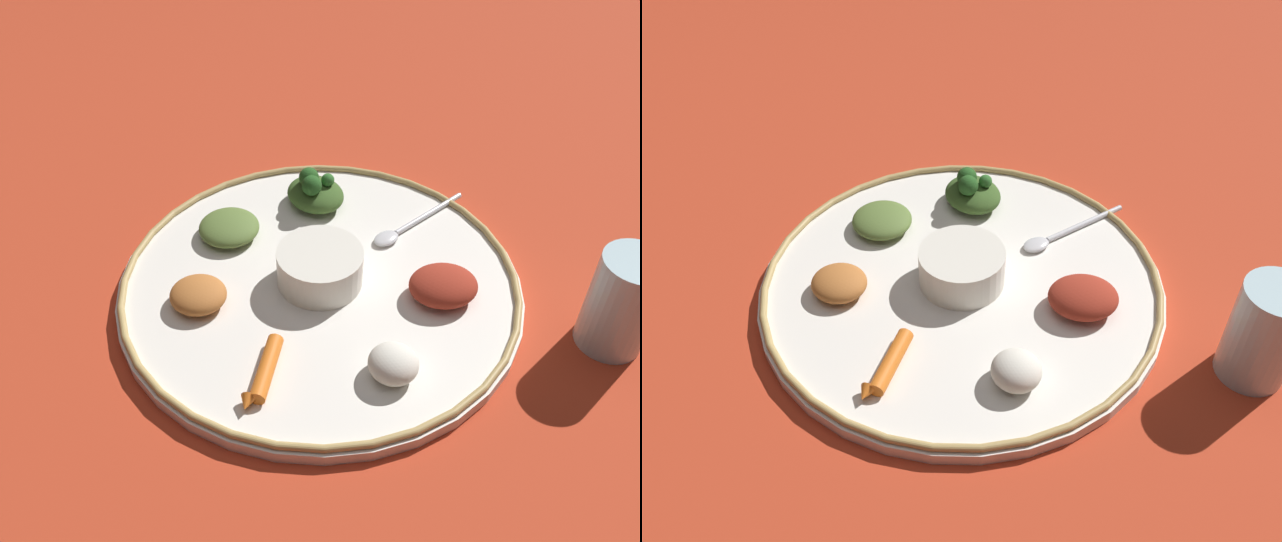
{
  "view_description": "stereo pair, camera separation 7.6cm",
  "coord_description": "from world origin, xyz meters",
  "views": [
    {
      "loc": [
        0.52,
        0.2,
        0.54
      ],
      "look_at": [
        0.0,
        0.0,
        0.03
      ],
      "focal_mm": 38.02,
      "sensor_mm": 36.0,
      "label": 1
    },
    {
      "loc": [
        0.48,
        0.27,
        0.54
      ],
      "look_at": [
        0.0,
        0.0,
        0.03
      ],
      "focal_mm": 38.02,
      "sensor_mm": 36.0,
      "label": 2
    }
  ],
  "objects": [
    {
      "name": "platter_rim",
      "position": [
        0.0,
        0.0,
        0.02
      ],
      "size": [
        0.45,
        0.45,
        0.01
      ],
      "primitive_type": "torus",
      "color": "tan",
      "rests_on": "platter"
    },
    {
      "name": "platter",
      "position": [
        0.0,
        0.0,
        0.01
      ],
      "size": [
        0.45,
        0.45,
        0.01
      ],
      "primitive_type": "cylinder",
      "color": "white",
      "rests_on": "ground_plane"
    },
    {
      "name": "ground_plane",
      "position": [
        0.0,
        0.0,
        0.0
      ],
      "size": [
        2.4,
        2.4,
        0.0
      ],
      "primitive_type": "plane",
      "color": "#B7381E"
    },
    {
      "name": "mound_rice_white",
      "position": [
        0.1,
        0.12,
        0.03
      ],
      "size": [
        0.07,
        0.07,
        0.03
      ],
      "primitive_type": "ellipsoid",
      "rotation": [
        0.0,
        0.0,
        1.17
      ],
      "color": "silver",
      "rests_on": "platter"
    },
    {
      "name": "greens_pile",
      "position": [
        -0.13,
        -0.06,
        0.03
      ],
      "size": [
        0.09,
        0.1,
        0.05
      ],
      "color": "#385623",
      "rests_on": "platter"
    },
    {
      "name": "center_bowl",
      "position": [
        0.0,
        0.0,
        0.04
      ],
      "size": [
        0.1,
        0.1,
        0.04
      ],
      "color": "silver",
      "rests_on": "platter"
    },
    {
      "name": "drinking_glass",
      "position": [
        -0.04,
        0.31,
        0.05
      ],
      "size": [
        0.07,
        0.07,
        0.11
      ],
      "color": "silver",
      "rests_on": "ground_plane"
    },
    {
      "name": "spoon",
      "position": [
        -0.12,
        0.06,
        0.02
      ],
      "size": [
        0.14,
        0.08,
        0.01
      ],
      "color": "silver",
      "rests_on": "platter"
    },
    {
      "name": "mound_chickpea",
      "position": [
        0.08,
        -0.11,
        0.03
      ],
      "size": [
        0.06,
        0.07,
        0.03
      ],
      "primitive_type": "ellipsoid",
      "rotation": [
        0.0,
        0.0,
        1.62
      ],
      "color": "#B2662D",
      "rests_on": "platter"
    },
    {
      "name": "mound_beet",
      "position": [
        -0.03,
        0.13,
        0.03
      ],
      "size": [
        0.09,
        0.1,
        0.03
      ],
      "primitive_type": "ellipsoid",
      "rotation": [
        0.0,
        0.0,
        5.21
      ],
      "color": "maroon",
      "rests_on": "platter"
    },
    {
      "name": "carrot_near_spoon",
      "position": [
        0.15,
        -0.0,
        0.02
      ],
      "size": [
        0.09,
        0.03,
        0.02
      ],
      "color": "orange",
      "rests_on": "platter"
    },
    {
      "name": "mound_collards",
      "position": [
        -0.03,
        -0.13,
        0.03
      ],
      "size": [
        0.1,
        0.1,
        0.02
      ],
      "primitive_type": "ellipsoid",
      "rotation": [
        0.0,
        0.0,
        3.97
      ],
      "color": "#567033",
      "rests_on": "platter"
    }
  ]
}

